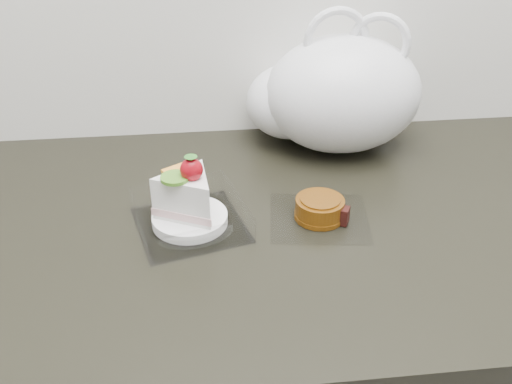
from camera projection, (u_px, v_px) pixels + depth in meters
name	position (u px, v px, depth m)	size (l,w,h in m)	color
cake_tray	(189.00, 207.00, 0.83)	(0.18, 0.18, 0.12)	white
mooncake_wrap	(320.00, 210.00, 0.85)	(0.16, 0.16, 0.03)	white
plastic_bag	(332.00, 95.00, 1.01)	(0.33, 0.25, 0.26)	white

